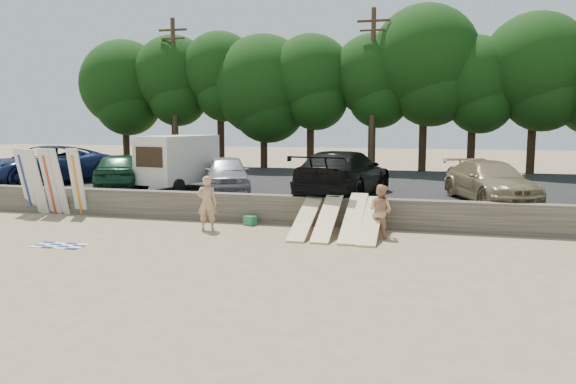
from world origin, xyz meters
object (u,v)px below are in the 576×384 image
Objects in this scene: car_4 at (490,181)px; car_2 at (227,173)px; box_trailer at (178,159)px; cooler at (250,221)px; car_3 at (343,173)px; car_1 at (121,170)px; beachgoer_a at (207,203)px; beachgoer_b at (380,211)px; car_0 at (43,165)px.

car_2 is at bearing 158.13° from car_4.
box_trailer is 0.77× the size of car_4.
car_4 reaches higher than cooler.
box_trailer is 0.64× the size of car_3.
car_1 is 2.51× the size of beachgoer_a.
beachgoer_a is at bearing 32.00° from beachgoer_b.
beachgoer_a is 1.77m from cooler.
car_0 is at bearing -170.23° from box_trailer.
car_3 is (7.07, -0.35, -0.39)m from box_trailer.
box_trailer reaches higher than car_4.
beachgoer_b is at bearing -151.86° from car_4.
car_3 is 4.49m from beachgoer_b.
cooler is at bearing -179.08° from car_4.
car_3 is at bearing -25.36° from car_2.
car_0 reaches higher than car_2.
car_2 is at bearing 157.09° from car_1.
beachgoer_a is 5.60m from beachgoer_b.
cooler is at bearing -26.27° from box_trailer.
box_trailer is 2.14× the size of beachgoer_a.
box_trailer is 7.09m from car_3.
car_3 is at bearing 155.77° from car_1.
box_trailer is at bearing 162.36° from cooler.
car_4 is (10.15, -0.36, -0.01)m from car_2.
car_2 is 4.21m from cooler.
beachgoer_a is (1.07, -4.59, -0.53)m from car_2.
car_3 is (13.99, -0.70, 0.00)m from car_0.
car_2 is at bearing -86.61° from beachgoer_a.
car_2 is 4.84m from car_3.
car_3 is 5.81m from beachgoer_a.
box_trailer is 9.98m from beachgoer_b.
beachgoer_b is 4.31× the size of cooler.
car_1 is 2.76× the size of beachgoer_b.
car_4 is 3.04× the size of beachgoer_b.
car_2 is 2.63× the size of beachgoer_b.
car_0 is at bearing -36.09° from beachgoer_a.
car_1 is 9.70m from car_3.
car_0 is at bearing 11.81° from beachgoer_b.
car_1 is 7.89m from cooler.
car_4 is at bearing 41.99° from cooler.
car_0 is at bearing 154.17° from car_2.
box_trailer is 0.61× the size of car_0.
car_4 is (15.02, -0.36, -0.05)m from car_1.
car_1 reaches higher than cooler.
cooler is at bearing 17.82° from beachgoer_b.
beachgoer_a is at bearing 119.32° from car_1.
car_4 reaches higher than beachgoer_a.
car_0 is at bearing -177.70° from cooler.
car_2 is 10.16m from car_4.
car_4 is (12.40, -0.50, -0.54)m from box_trailer.
box_trailer is at bearing 153.67° from car_2.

